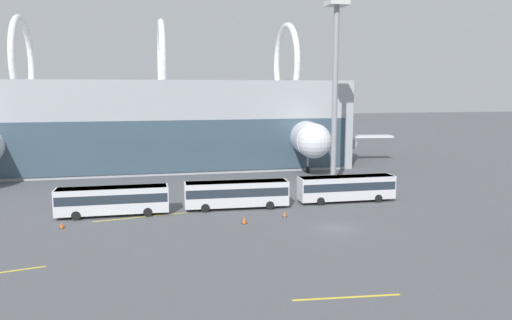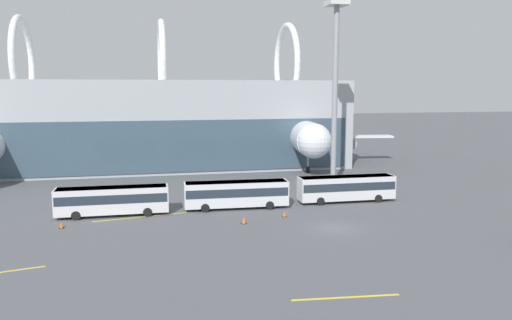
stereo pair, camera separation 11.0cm
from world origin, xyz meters
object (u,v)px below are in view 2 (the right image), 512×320
shuttle_bus_2 (346,187)px  floodlight_mast (335,72)px  airliner_at_gate_near (5,142)px  traffic_cone_1 (284,214)px  shuttle_bus_1 (236,193)px  traffic_cone_2 (244,220)px  shuttle_bus_0 (112,199)px  airliner_at_gate_far (297,132)px  traffic_cone_0 (61,225)px

shuttle_bus_2 → floodlight_mast: 17.87m
airliner_at_gate_near → traffic_cone_1: 51.77m
shuttle_bus_1 → floodlight_mast: 24.31m
shuttle_bus_1 → traffic_cone_2: shuttle_bus_1 is taller
shuttle_bus_2 → shuttle_bus_0: bearing=-177.6°
shuttle_bus_2 → traffic_cone_1: (-9.55, -5.38, -1.60)m
airliner_at_gate_far → traffic_cone_0: size_ratio=49.28×
traffic_cone_0 → traffic_cone_1: (23.44, -0.48, -0.07)m
traffic_cone_0 → shuttle_bus_2: bearing=8.4°
traffic_cone_2 → airliner_at_gate_near: bearing=130.7°
shuttle_bus_2 → traffic_cone_0: (-32.99, -4.90, -1.53)m
floodlight_mast → shuttle_bus_0: bearing=-159.9°
traffic_cone_0 → traffic_cone_2: size_ratio=1.02×
traffic_cone_1 → traffic_cone_2: traffic_cone_2 is taller
airliner_at_gate_near → traffic_cone_1: (37.16, -35.67, -5.23)m
floodlight_mast → airliner_at_gate_far: bearing=86.5°
shuttle_bus_0 → shuttle_bus_1: 14.08m
traffic_cone_0 → shuttle_bus_0: bearing=40.0°
airliner_at_gate_near → traffic_cone_2: 49.69m
floodlight_mast → traffic_cone_0: bearing=-156.7°
traffic_cone_2 → airliner_at_gate_far: bearing=65.5°
airliner_at_gate_far → shuttle_bus_0: (-31.77, -33.42, -3.97)m
shuttle_bus_0 → shuttle_bus_2: bearing=2.2°
shuttle_bus_0 → shuttle_bus_2: same height
shuttle_bus_0 → traffic_cone_2: shuttle_bus_0 is taller
shuttle_bus_1 → shuttle_bus_2: bearing=4.5°
shuttle_bus_1 → traffic_cone_2: bearing=-91.1°
shuttle_bus_2 → traffic_cone_0: size_ratio=16.08×
airliner_at_gate_near → shuttle_bus_0: size_ratio=2.91×
floodlight_mast → traffic_cone_2: bearing=-133.8°
shuttle_bus_2 → traffic_cone_1: 11.08m
shuttle_bus_0 → floodlight_mast: (30.40, 11.11, 14.45)m
shuttle_bus_0 → traffic_cone_0: bearing=-139.5°
shuttle_bus_1 → traffic_cone_0: (-18.91, -4.39, -1.53)m
shuttle_bus_0 → shuttle_bus_1: (14.08, 0.33, 0.00)m
traffic_cone_1 → traffic_cone_2: (-4.94, -1.81, 0.06)m
airliner_at_gate_near → airliner_at_gate_far: 50.38m
floodlight_mast → traffic_cone_1: bearing=-127.0°
traffic_cone_1 → shuttle_bus_0: bearing=166.3°
shuttle_bus_2 → floodlight_mast: bearing=78.4°
airliner_at_gate_far → traffic_cone_2: airliner_at_gate_far is taller
traffic_cone_1 → floodlight_mast: bearing=53.0°
airliner_at_gate_near → traffic_cone_1: size_ratio=57.01×
airliner_at_gate_far → traffic_cone_0: airliner_at_gate_far is taller
traffic_cone_0 → traffic_cone_1: bearing=-1.2°
airliner_at_gate_far → shuttle_bus_2: bearing=1.0°
traffic_cone_0 → traffic_cone_2: (18.50, -2.30, -0.01)m
airliner_at_gate_near → shuttle_bus_0: (18.56, -31.12, -3.63)m
airliner_at_gate_near → floodlight_mast: size_ratio=1.36×
shuttle_bus_0 → traffic_cone_1: (18.61, -4.55, -1.60)m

